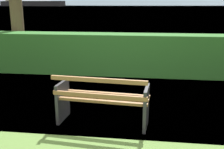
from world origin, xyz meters
The scene contains 5 objects.
ground_plane centered at (0.00, 0.00, 0.00)m, with size 1400.00×1400.00×0.00m, color #567A38.
water_surface centered at (0.00, 309.46, 0.00)m, with size 620.00×620.00×0.00m, color slate.
park_bench centered at (-0.01, -0.06, 0.42)m, with size 1.55×0.70×0.87m.
hedge_row centered at (0.00, 3.30, 0.57)m, with size 13.42×0.78×1.14m, color #2D6B28.
cargo_ship_large centered at (-116.21, 253.32, 4.11)m, with size 68.37×23.16×14.68m.
Camera 1 is at (0.68, -4.12, 1.95)m, focal length 42.77 mm.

